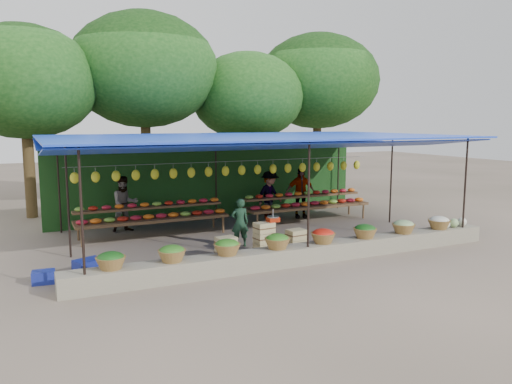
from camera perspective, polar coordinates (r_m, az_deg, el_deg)
name	(u,v)px	position (r m, az deg, el deg)	size (l,w,h in m)	color
ground	(253,237)	(13.95, -0.29, -5.19)	(60.00, 60.00, 0.00)	brown
stone_curb	(304,254)	(11.54, 5.54, -7.04)	(10.60, 0.55, 0.40)	slate
stall_canopy	(252,141)	(13.64, -0.41, 5.88)	(10.80, 6.60, 2.82)	black
produce_baskets	(301,239)	(11.40, 5.13, -5.34)	(8.98, 0.58, 0.34)	brown
netting_backdrop	(213,181)	(16.60, -4.90, 1.31)	(10.60, 0.06, 2.50)	#1F4A1A
tree_row	(198,81)	(19.47, -6.70, 12.47)	(16.51, 5.50, 7.12)	#372814
fruit_table_left	(153,215)	(14.27, -11.74, -2.57)	(4.21, 0.95, 0.93)	#513920
fruit_table_right	(306,202)	(16.16, 5.75, -1.19)	(4.21, 0.95, 0.93)	#513920
crate_counter	(263,241)	(12.21, 0.82, -5.63)	(2.38, 0.39, 0.77)	tan
weighing_scale	(273,219)	(12.21, 1.96, -3.06)	(0.29, 0.29, 0.31)	#AE270D
vendor_seated	(240,223)	(12.83, -1.85, -3.51)	(0.46, 0.30, 1.25)	#1A3A25
customer_left	(125,204)	(15.02, -14.77, -1.33)	(0.79, 0.62, 1.63)	slate
customer_mid	(270,195)	(16.44, 1.58, -0.33)	(1.03, 0.59, 1.59)	slate
customer_right	(300,193)	(16.64, 5.09, -0.07)	(0.99, 0.41, 1.70)	slate
blue_crate_front	(89,267)	(11.18, -18.59, -8.12)	(0.55, 0.40, 0.33)	navy
blue_crate_back	(43,277)	(10.93, -23.12, -8.93)	(0.43, 0.31, 0.26)	navy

